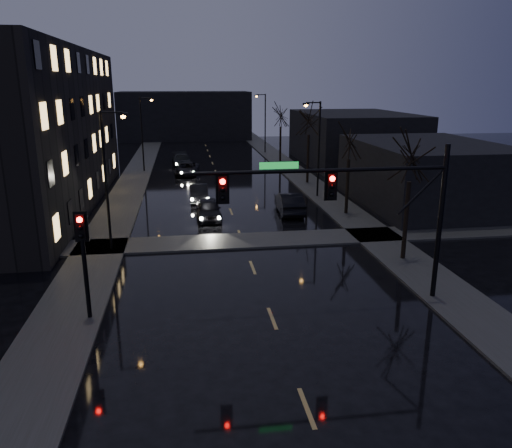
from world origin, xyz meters
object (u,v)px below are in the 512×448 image
object	(u,v)px
lead_car	(289,203)
oncoming_car_b	(199,193)
oncoming_car_d	(182,160)
oncoming_car_a	(208,209)
oncoming_car_c	(187,169)

from	to	relation	value
lead_car	oncoming_car_b	bearing A→B (deg)	-34.70
oncoming_car_d	lead_car	size ratio (longest dim) A/B	1.05
oncoming_car_a	lead_car	size ratio (longest dim) A/B	0.89
oncoming_car_b	oncoming_car_d	size ratio (longest dim) A/B	0.82
oncoming_car_c	lead_car	bearing A→B (deg)	-59.02
oncoming_car_b	oncoming_car_d	distance (m)	18.13
oncoming_car_b	oncoming_car_d	world-z (taller)	oncoming_car_d
oncoming_car_b	oncoming_car_c	world-z (taller)	oncoming_car_b
oncoming_car_d	oncoming_car_a	bearing A→B (deg)	-91.83
oncoming_car_a	oncoming_car_b	distance (m)	5.85
oncoming_car_d	oncoming_car_b	bearing A→B (deg)	-91.93
oncoming_car_d	lead_car	distance (m)	24.44
oncoming_car_c	lead_car	size ratio (longest dim) A/B	0.99
oncoming_car_b	lead_car	xyz separation A→B (m)	(6.58, -5.03, 0.11)
oncoming_car_c	oncoming_car_d	distance (m)	5.83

